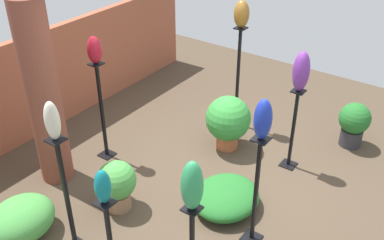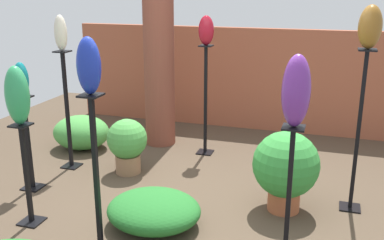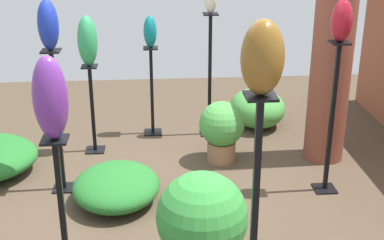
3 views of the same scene
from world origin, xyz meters
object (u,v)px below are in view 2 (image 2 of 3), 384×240
(art_vase_violet, at_px, (296,91))
(art_vase_ivory, at_px, (61,33))
(potted_plant_mid_right, at_px, (286,167))
(pedestal_ruby, at_px, (206,105))
(pedestal_cobalt, at_px, (97,182))
(pedestal_ivory, at_px, (68,115))
(art_vase_teal, at_px, (21,79))
(art_vase_jade, at_px, (17,95))
(art_vase_bronze, at_px, (370,27))
(pedestal_jade, at_px, (27,179))
(pedestal_bronze, at_px, (358,138))
(potted_plant_front_left, at_px, (127,143))
(pedestal_violet, at_px, (288,205))
(brick_pillar, at_px, (159,58))
(art_vase_cobalt, at_px, (89,66))
(art_vase_ruby, at_px, (206,30))
(pedestal_teal, at_px, (29,148))

(art_vase_violet, height_order, art_vase_ivory, art_vase_ivory)
(potted_plant_mid_right, bearing_deg, pedestal_ruby, 132.43)
(pedestal_cobalt, relative_size, pedestal_ruby, 0.95)
(pedestal_cobalt, height_order, art_vase_ivory, art_vase_ivory)
(pedestal_ivory, distance_m, art_vase_teal, 0.86)
(art_vase_jade, distance_m, art_vase_bronze, 3.10)
(art_vase_ivory, bearing_deg, art_vase_teal, -96.28)
(art_vase_teal, bearing_deg, pedestal_jade, -54.50)
(pedestal_cobalt, relative_size, pedestal_bronze, 0.85)
(potted_plant_front_left, bearing_deg, pedestal_violet, -33.49)
(pedestal_ivory, bearing_deg, art_vase_bronze, -1.81)
(art_vase_teal, bearing_deg, brick_pillar, 66.13)
(pedestal_violet, distance_m, art_vase_teal, 2.90)
(pedestal_cobalt, relative_size, art_vase_cobalt, 3.10)
(pedestal_jade, height_order, art_vase_teal, art_vase_teal)
(art_vase_jade, relative_size, art_vase_bronze, 1.34)
(art_vase_jade, relative_size, art_vase_ruby, 1.44)
(art_vase_ruby, bearing_deg, pedestal_bronze, -30.14)
(brick_pillar, relative_size, pedestal_jade, 2.50)
(pedestal_teal, height_order, potted_plant_mid_right, pedestal_teal)
(pedestal_ruby, relative_size, art_vase_jade, 2.74)
(potted_plant_front_left, bearing_deg, pedestal_teal, -138.98)
(art_vase_cobalt, bearing_deg, art_vase_bronze, 35.09)
(pedestal_ivory, bearing_deg, pedestal_ruby, 33.37)
(pedestal_bronze, distance_m, pedestal_ruby, 2.06)
(pedestal_ruby, distance_m, art_vase_teal, 2.24)
(pedestal_cobalt, bearing_deg, potted_plant_mid_right, 40.56)
(potted_plant_front_left, bearing_deg, potted_plant_mid_right, -11.62)
(brick_pillar, distance_m, art_vase_ivory, 1.40)
(pedestal_bronze, height_order, potted_plant_front_left, pedestal_bronze)
(pedestal_bronze, bearing_deg, art_vase_bronze, -90.00)
(pedestal_ruby, xyz_separation_m, potted_plant_front_left, (-0.68, -0.88, -0.28))
(brick_pillar, xyz_separation_m, art_vase_cobalt, (0.49, -2.62, 0.35))
(pedestal_teal, xyz_separation_m, art_vase_bronze, (3.26, 0.55, 1.29))
(pedestal_ruby, xyz_separation_m, pedestal_teal, (-1.49, -1.58, -0.18))
(pedestal_jade, distance_m, art_vase_bronze, 3.33)
(pedestal_cobalt, distance_m, pedestal_ruby, 2.43)
(art_vase_jade, relative_size, art_vase_teal, 1.47)
(pedestal_jade, bearing_deg, pedestal_teal, 125.50)
(art_vase_jade, bearing_deg, brick_pillar, 81.98)
(art_vase_cobalt, distance_m, potted_plant_mid_right, 2.10)
(art_vase_cobalt, height_order, art_vase_teal, art_vase_cobalt)
(pedestal_ivory, relative_size, potted_plant_mid_right, 1.76)
(pedestal_violet, height_order, art_vase_violet, art_vase_violet)
(pedestal_cobalt, bearing_deg, pedestal_violet, 9.60)
(pedestal_jade, bearing_deg, potted_plant_front_left, 75.01)
(pedestal_ruby, xyz_separation_m, art_vase_ruby, (0.00, 0.00, 0.93))
(art_vase_cobalt, bearing_deg, pedestal_bronze, 35.09)
(potted_plant_front_left, bearing_deg, pedestal_cobalt, -72.74)
(art_vase_teal, bearing_deg, pedestal_bronze, 9.58)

